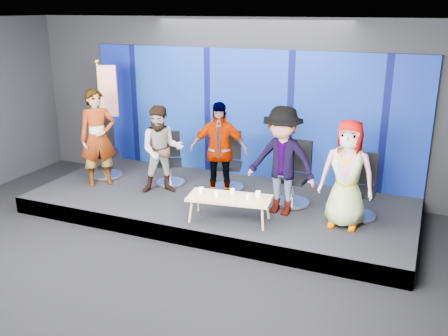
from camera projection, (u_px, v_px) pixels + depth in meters
The scene contains 21 objects.
ground at pixel (151, 275), 7.19m from camera, with size 10.00×10.00×0.00m, color black.
room_walls at pixel (142, 108), 6.44m from camera, with size 10.02×8.02×3.51m.
riser at pixel (220, 205), 9.33m from camera, with size 7.00×3.00×0.30m, color black.
backdrop at pixel (248, 114), 10.15m from camera, with size 7.00×0.08×2.60m, color #080F65.
chair_a at pixel (105, 158), 10.36m from camera, with size 0.94×0.94×1.18m.
panelist_a at pixel (98, 138), 9.70m from camera, with size 0.69×0.46×1.90m, color black.
chair_b at pixel (170, 167), 9.94m from camera, with size 0.79×0.79×1.03m.
panelist_b at pixel (162, 150), 9.31m from camera, with size 0.81×0.63×1.67m, color black.
chair_c at pixel (228, 170), 9.64m from camera, with size 0.78×0.78×1.11m.
panelist_c at pixel (219, 151), 9.03m from camera, with size 1.05×0.44×1.80m, color black.
chair_d at pixel (294, 184), 8.89m from camera, with size 0.71×0.71×1.15m.
panelist_d at pixel (282, 161), 8.32m from camera, with size 1.20×0.69×1.85m, color black.
chair_e at pixel (360, 197), 8.34m from camera, with size 0.62×0.62×1.08m.
panelist_e at pixel (347, 174), 7.83m from camera, with size 0.85×0.56×1.75m, color black.
coffee_table at pixel (229, 199), 8.16m from camera, with size 1.43×0.77×0.42m.
mug_a at pixel (201, 190), 8.30m from camera, with size 0.08×0.08×0.10m, color white.
mug_b at pixel (217, 194), 8.13m from camera, with size 0.09×0.09×0.10m, color white.
mug_c at pixel (232, 191), 8.26m from camera, with size 0.08×0.08×0.09m, color white.
mug_d at pixel (248, 197), 8.04m from camera, with size 0.08×0.08×0.09m, color white.
mug_e at pixel (258, 194), 8.12m from camera, with size 0.09×0.09×0.10m, color white.
flag_stand at pixel (106, 114), 10.37m from camera, with size 0.54×0.32×2.39m.
Camera 1 is at (3.46, -5.44, 3.68)m, focal length 40.00 mm.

